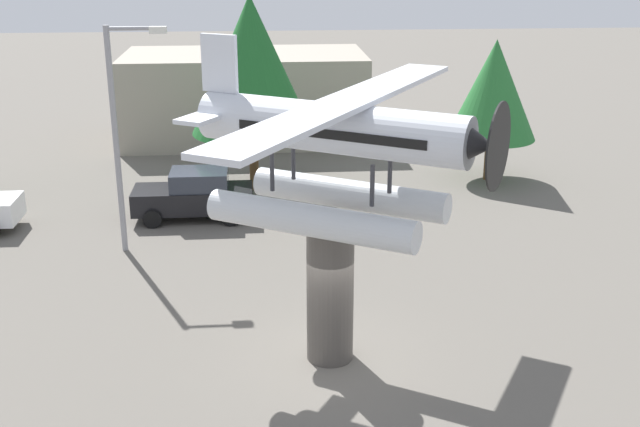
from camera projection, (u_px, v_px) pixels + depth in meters
ground_plane at (330, 357)px, 18.83m from camera, size 140.00×140.00×0.00m
display_pedestal at (330, 291)px, 18.26m from camera, size 1.10×1.10×3.45m
floatplane_monument at (336, 150)px, 17.08m from camera, size 7.04×9.49×4.00m
car_mid_black at (195, 195)px, 27.85m from camera, size 4.20×2.02×1.76m
streetlight_primary at (121, 123)px, 23.89m from camera, size 1.84×0.28×7.07m
storefront_building at (245, 96)px, 38.66m from camera, size 11.61×6.08×4.21m
tree_east at (251, 65)px, 29.70m from camera, size 4.69×4.69×7.54m
tree_center_back at (494, 90)px, 31.44m from camera, size 3.57×3.57×5.72m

